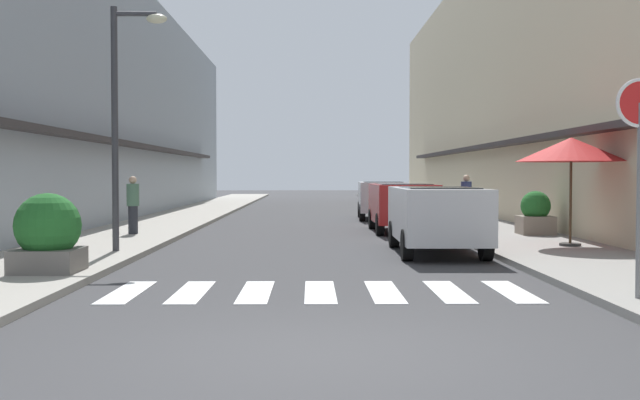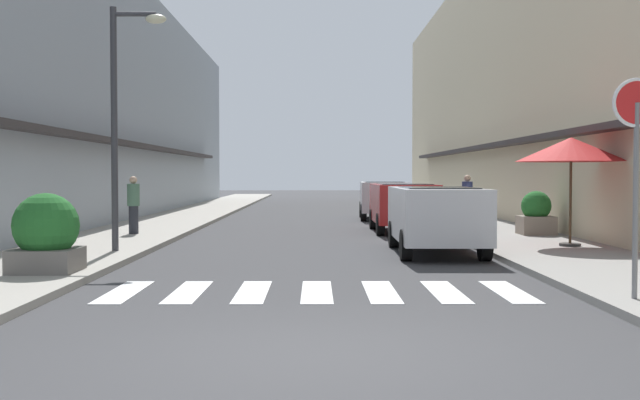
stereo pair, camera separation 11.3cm
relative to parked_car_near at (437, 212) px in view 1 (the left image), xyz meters
The scene contains 16 objects.
ground_plane 11.51m from the parked_car_near, 103.21° to the left, with size 113.25×113.25×0.00m, color #38383A.
sidewalk_left 13.66m from the parked_car_near, 125.01° to the left, with size 3.06×72.07×0.12m, color #9E998E.
sidewalk_right 11.50m from the parked_car_near, 76.99° to the left, with size 3.06×72.07×0.12m, color gray.
building_row_left 17.79m from the parked_car_near, 132.92° to the left, with size 5.50×48.33×9.22m.
building_row_right 15.04m from the parked_car_near, 62.58° to the left, with size 5.50×48.33×10.84m.
crosswalk 6.15m from the parked_car_near, 115.54° to the right, with size 6.15×2.20×0.01m.
parked_car_near is the anchor object (origin of this frame).
parked_car_mid 6.34m from the parked_car_near, 90.00° to the left, with size 1.82×4.03×1.47m.
parked_car_far 13.06m from the parked_car_near, 90.00° to the left, with size 1.94×4.15×1.47m.
round_street_sign 7.13m from the parked_car_near, 77.26° to the right, with size 0.65×0.07×2.88m.
street_lamp 7.14m from the parked_car_near, behind, with size 1.19×0.28×5.16m.
cafe_umbrella 3.48m from the parked_car_near, 10.22° to the left, with size 2.48×2.48×2.47m.
planter_corner 8.18m from the parked_car_near, 150.85° to the right, with size 1.09×1.09×1.32m.
planter_midblock 5.18m from the parked_car_near, 49.80° to the left, with size 0.90×0.90×1.18m.
pedestrian_walking_near 8.09m from the parked_car_near, 74.03° to the left, with size 0.34×0.34×1.61m.
pedestrian_walking_far 8.73m from the parked_car_near, 150.96° to the left, with size 0.34×0.34×1.58m.
Camera 1 is at (-0.13, -7.40, 1.75)m, focal length 43.20 mm.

